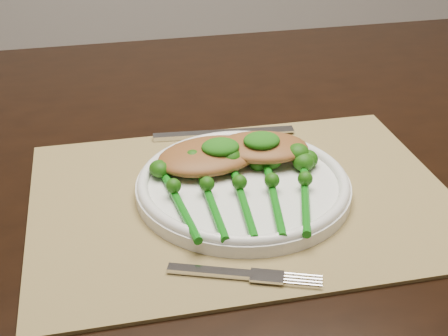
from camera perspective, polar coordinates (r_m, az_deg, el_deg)
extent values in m
cube|color=black|center=(0.92, 2.72, 2.23)|extent=(1.64, 0.98, 0.04)
cube|color=olive|center=(0.75, 1.72, -2.80)|extent=(0.51, 0.39, 0.00)
cylinder|color=white|center=(0.75, 1.76, -1.78)|extent=(0.26, 0.26, 0.02)
torus|color=white|center=(0.75, 1.77, -1.20)|extent=(0.25, 0.25, 0.01)
cube|color=silver|center=(0.88, -3.89, 2.94)|extent=(0.08, 0.02, 0.01)
cube|color=silver|center=(0.89, 2.49, 3.37)|extent=(0.12, 0.02, 0.00)
cube|color=silver|center=(0.63, -1.30, -9.44)|extent=(0.08, 0.04, 0.00)
ellipsoid|color=#92592A|center=(0.78, -1.37, 1.14)|extent=(0.15, 0.12, 0.03)
ellipsoid|color=#92592A|center=(0.79, 3.52, 1.94)|extent=(0.13, 0.10, 0.02)
ellipsoid|color=#114D0B|center=(0.77, -0.34, 1.93)|extent=(0.05, 0.04, 0.02)
ellipsoid|color=#114D0B|center=(0.78, 3.47, 2.53)|extent=(0.05, 0.04, 0.02)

